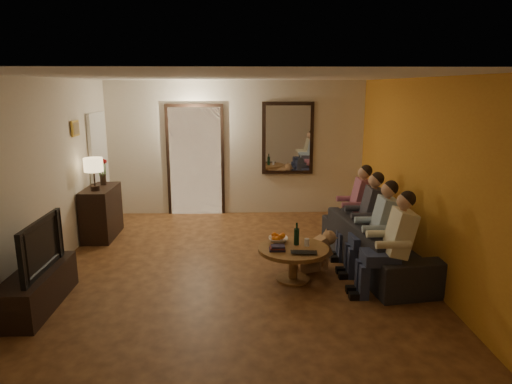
{
  "coord_description": "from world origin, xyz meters",
  "views": [
    {
      "loc": [
        0.11,
        -5.87,
        2.48
      ],
      "look_at": [
        0.3,
        0.3,
        1.05
      ],
      "focal_mm": 32.0,
      "sensor_mm": 36.0,
      "label": 1
    }
  ],
  "objects_px": {
    "tv": "(32,246)",
    "bowl": "(278,240)",
    "person_b": "(379,233)",
    "person_c": "(367,220)",
    "tv_stand": "(37,289)",
    "sofa": "(379,244)",
    "person_d": "(357,209)",
    "dresser": "(102,212)",
    "table_lamp": "(94,174)",
    "dog": "(314,250)",
    "person_a": "(394,249)",
    "coffee_table": "(293,264)",
    "laptop": "(304,254)",
    "wine_bottle": "(297,234)"
  },
  "relations": [
    {
      "from": "tv",
      "to": "bowl",
      "type": "height_order",
      "value": "tv"
    },
    {
      "from": "person_b",
      "to": "person_c",
      "type": "xyz_separation_m",
      "value": [
        0.0,
        0.6,
        0.0
      ]
    },
    {
      "from": "tv_stand",
      "to": "sofa",
      "type": "distance_m",
      "value": 4.39
    },
    {
      "from": "person_b",
      "to": "person_d",
      "type": "distance_m",
      "value": 1.2
    },
    {
      "from": "tv",
      "to": "person_c",
      "type": "bearing_deg",
      "value": -71.86
    },
    {
      "from": "tv_stand",
      "to": "bowl",
      "type": "relative_size",
      "value": 5.06
    },
    {
      "from": "dresser",
      "to": "table_lamp",
      "type": "bearing_deg",
      "value": -90.0
    },
    {
      "from": "tv",
      "to": "person_b",
      "type": "xyz_separation_m",
      "value": [
        4.16,
        0.76,
        -0.14
      ]
    },
    {
      "from": "table_lamp",
      "to": "person_c",
      "type": "distance_m",
      "value": 4.29
    },
    {
      "from": "dog",
      "to": "person_a",
      "type": "bearing_deg",
      "value": -64.19
    },
    {
      "from": "person_c",
      "to": "person_d",
      "type": "relative_size",
      "value": 1.0
    },
    {
      "from": "table_lamp",
      "to": "coffee_table",
      "type": "xyz_separation_m",
      "value": [
        3.02,
        -1.64,
        -0.9
      ]
    },
    {
      "from": "sofa",
      "to": "dog",
      "type": "distance_m",
      "value": 0.91
    },
    {
      "from": "dresser",
      "to": "dog",
      "type": "bearing_deg",
      "value": -24.53
    },
    {
      "from": "person_d",
      "to": "tv",
      "type": "bearing_deg",
      "value": -154.74
    },
    {
      "from": "tv_stand",
      "to": "dog",
      "type": "bearing_deg",
      "value": 16.42
    },
    {
      "from": "dog",
      "to": "bowl",
      "type": "height_order",
      "value": "dog"
    },
    {
      "from": "person_a",
      "to": "person_c",
      "type": "distance_m",
      "value": 1.2
    },
    {
      "from": "table_lamp",
      "to": "coffee_table",
      "type": "bearing_deg",
      "value": -28.57
    },
    {
      "from": "person_c",
      "to": "laptop",
      "type": "distance_m",
      "value": 1.44
    },
    {
      "from": "laptop",
      "to": "coffee_table",
      "type": "bearing_deg",
      "value": 114.15
    },
    {
      "from": "dresser",
      "to": "coffee_table",
      "type": "distance_m",
      "value": 3.55
    },
    {
      "from": "tv",
      "to": "person_c",
      "type": "relative_size",
      "value": 0.87
    },
    {
      "from": "dresser",
      "to": "person_a",
      "type": "distance_m",
      "value": 4.78
    },
    {
      "from": "sofa",
      "to": "wine_bottle",
      "type": "height_order",
      "value": "wine_bottle"
    },
    {
      "from": "table_lamp",
      "to": "wine_bottle",
      "type": "bearing_deg",
      "value": -26.71
    },
    {
      "from": "coffee_table",
      "to": "laptop",
      "type": "height_order",
      "value": "laptop"
    },
    {
      "from": "tv_stand",
      "to": "coffee_table",
      "type": "height_order",
      "value": "coffee_table"
    },
    {
      "from": "sofa",
      "to": "person_c",
      "type": "relative_size",
      "value": 1.91
    },
    {
      "from": "dresser",
      "to": "person_b",
      "type": "bearing_deg",
      "value": -22.86
    },
    {
      "from": "person_a",
      "to": "bowl",
      "type": "distance_m",
      "value": 1.51
    },
    {
      "from": "tv",
      "to": "coffee_table",
      "type": "xyz_separation_m",
      "value": [
        3.02,
        0.65,
        -0.51
      ]
    },
    {
      "from": "bowl",
      "to": "laptop",
      "type": "relative_size",
      "value": 0.79
    },
    {
      "from": "person_d",
      "to": "tv_stand",
      "type": "bearing_deg",
      "value": -154.74
    },
    {
      "from": "table_lamp",
      "to": "sofa",
      "type": "xyz_separation_m",
      "value": [
        4.26,
        -1.23,
        -0.79
      ]
    },
    {
      "from": "bowl",
      "to": "laptop",
      "type": "height_order",
      "value": "bowl"
    },
    {
      "from": "tv_stand",
      "to": "wine_bottle",
      "type": "distance_m",
      "value": 3.18
    },
    {
      "from": "tv_stand",
      "to": "sofa",
      "type": "bearing_deg",
      "value": 14.01
    },
    {
      "from": "person_c",
      "to": "bowl",
      "type": "xyz_separation_m",
      "value": [
        -1.32,
        -0.49,
        -0.12
      ]
    },
    {
      "from": "tv_stand",
      "to": "person_a",
      "type": "xyz_separation_m",
      "value": [
        4.16,
        0.16,
        0.38
      ]
    },
    {
      "from": "dresser",
      "to": "tv_stand",
      "type": "distance_m",
      "value": 2.52
    },
    {
      "from": "person_b",
      "to": "person_c",
      "type": "relative_size",
      "value": 1.0
    },
    {
      "from": "dog",
      "to": "laptop",
      "type": "bearing_deg",
      "value": -129.36
    },
    {
      "from": "laptop",
      "to": "dresser",
      "type": "bearing_deg",
      "value": 149.99
    },
    {
      "from": "tv_stand",
      "to": "bowl",
      "type": "distance_m",
      "value": 2.98
    },
    {
      "from": "wine_bottle",
      "to": "table_lamp",
      "type": "bearing_deg",
      "value": 153.29
    },
    {
      "from": "dresser",
      "to": "bowl",
      "type": "height_order",
      "value": "dresser"
    },
    {
      "from": "bowl",
      "to": "laptop",
      "type": "bearing_deg",
      "value": -60.75
    },
    {
      "from": "sofa",
      "to": "person_a",
      "type": "xyz_separation_m",
      "value": [
        -0.1,
        -0.9,
        0.27
      ]
    },
    {
      "from": "person_c",
      "to": "person_a",
      "type": "bearing_deg",
      "value": -90.0
    }
  ]
}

